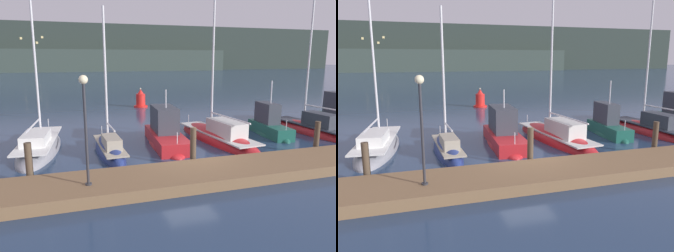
# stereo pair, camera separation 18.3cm
# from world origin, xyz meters

# --- Properties ---
(ground_plane) EXTENTS (400.00, 400.00, 0.00)m
(ground_plane) POSITION_xyz_m (0.00, 0.00, 0.00)
(ground_plane) COLOR navy
(dock) EXTENTS (36.71, 2.80, 0.45)m
(dock) POSITION_xyz_m (0.00, -2.20, 0.23)
(dock) COLOR brown
(dock) RESTS_ON ground
(mooring_pile_1) EXTENTS (0.28, 0.28, 1.71)m
(mooring_pile_1) POSITION_xyz_m (-7.02, -0.55, 0.86)
(mooring_pile_1) COLOR #4C3D2D
(mooring_pile_1) RESTS_ON ground
(mooring_pile_2) EXTENTS (0.28, 0.28, 1.87)m
(mooring_pile_2) POSITION_xyz_m (0.00, -0.55, 0.93)
(mooring_pile_2) COLOR #4C3D2D
(mooring_pile_2) RESTS_ON ground
(mooring_pile_3) EXTENTS (0.28, 0.28, 1.74)m
(mooring_pile_3) POSITION_xyz_m (7.02, -0.55, 0.87)
(mooring_pile_3) COLOR #4C3D2D
(mooring_pile_3) RESTS_ON ground
(sailboat_berth_3) EXTENTS (2.80, 7.84, 10.74)m
(sailboat_berth_3) POSITION_xyz_m (-6.95, 4.58, 0.12)
(sailboat_berth_3) COLOR gray
(sailboat_berth_3) RESTS_ON ground
(sailboat_berth_4) EXTENTS (1.46, 5.81, 8.30)m
(sailboat_berth_4) POSITION_xyz_m (-3.38, 2.82, 0.10)
(sailboat_berth_4) COLOR navy
(sailboat_berth_4) RESTS_ON ground
(motorboat_berth_5) EXTENTS (2.35, 6.11, 3.74)m
(motorboat_berth_5) POSITION_xyz_m (0.01, 3.65, 0.42)
(motorboat_berth_5) COLOR red
(motorboat_berth_5) RESTS_ON ground
(sailboat_berth_6) EXTENTS (2.67, 8.60, 11.78)m
(sailboat_berth_6) POSITION_xyz_m (3.30, 3.54, 0.14)
(sailboat_berth_6) COLOR red
(sailboat_berth_6) RESTS_ON ground
(motorboat_berth_7) EXTENTS (1.76, 4.63, 4.10)m
(motorboat_berth_7) POSITION_xyz_m (7.24, 3.91, 0.39)
(motorboat_berth_7) COLOR #195647
(motorboat_berth_7) RESTS_ON ground
(sailboat_berth_8) EXTENTS (2.03, 7.53, 10.51)m
(sailboat_berth_8) POSITION_xyz_m (10.35, 3.62, 0.17)
(sailboat_berth_8) COLOR red
(sailboat_berth_8) RESTS_ON ground
(channel_buoy) EXTENTS (1.41, 1.41, 1.99)m
(channel_buoy) POSITION_xyz_m (2.09, 18.81, 0.74)
(channel_buoy) COLOR red
(channel_buoy) RESTS_ON ground
(dock_lamppost) EXTENTS (0.32, 0.32, 3.96)m
(dock_lamppost) POSITION_xyz_m (-4.89, -2.49, 3.10)
(dock_lamppost) COLOR #2D2D33
(dock_lamppost) RESTS_ON dock
(hillside_backdrop) EXTENTS (240.00, 23.00, 18.31)m
(hillside_backdrop) POSITION_xyz_m (-1.77, 125.62, 8.43)
(hillside_backdrop) COLOR #28332D
(hillside_backdrop) RESTS_ON ground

